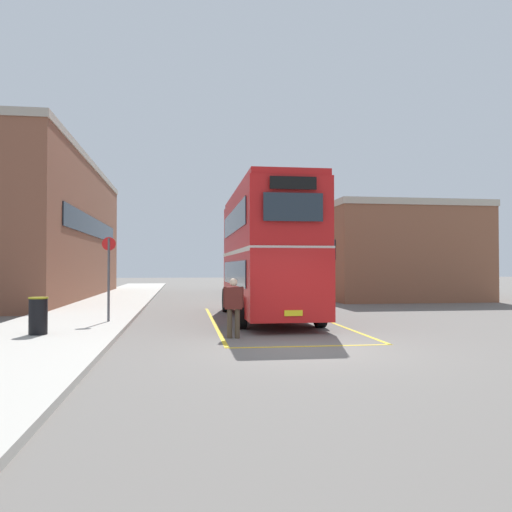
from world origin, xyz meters
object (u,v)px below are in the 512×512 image
object	(u,v)px
double_decker_bus	(266,251)
single_deck_bus	(267,271)
pedestrian_boarding	(233,304)
litter_bin	(38,316)
bus_stop_sign	(109,271)

from	to	relation	value
double_decker_bus	single_deck_bus	distance (m)	20.73
single_deck_bus	double_decker_bus	bearing A→B (deg)	-99.54
double_decker_bus	pedestrian_boarding	distance (m)	5.68
double_decker_bus	litter_bin	distance (m)	8.55
pedestrian_boarding	litter_bin	world-z (taller)	pedestrian_boarding
double_decker_bus	single_deck_bus	xyz separation A→B (m)	(3.43, 20.43, -0.87)
single_deck_bus	pedestrian_boarding	distance (m)	26.12
pedestrian_boarding	bus_stop_sign	world-z (taller)	bus_stop_sign
double_decker_bus	bus_stop_sign	world-z (taller)	double_decker_bus
single_deck_bus	litter_bin	xyz separation A→B (m)	(-10.30, -25.17, -1.01)
pedestrian_boarding	bus_stop_sign	xyz separation A→B (m)	(-3.75, 3.59, 0.87)
bus_stop_sign	single_deck_bus	bearing A→B (deg)	67.94
single_deck_bus	litter_bin	size ratio (longest dim) A/B	9.76
double_decker_bus	litter_bin	bearing A→B (deg)	-145.36
pedestrian_boarding	bus_stop_sign	bearing A→B (deg)	136.27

